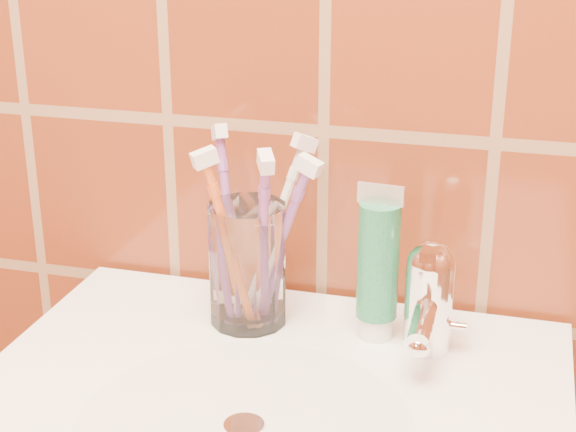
% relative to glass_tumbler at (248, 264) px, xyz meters
% --- Properties ---
extents(glass_tumbler, '(0.11, 0.11, 0.13)m').
position_rel_glass_tumbler_xyz_m(glass_tumbler, '(0.00, 0.00, 0.00)').
color(glass_tumbler, white).
rests_on(glass_tumbler, pedestal_sink).
extents(toothpaste_tube, '(0.05, 0.04, 0.17)m').
position_rel_glass_tumbler_xyz_m(toothpaste_tube, '(0.14, 0.00, 0.01)').
color(toothpaste_tube, white).
rests_on(toothpaste_tube, pedestal_sink).
extents(faucet, '(0.05, 0.11, 0.12)m').
position_rel_glass_tumbler_xyz_m(faucet, '(0.19, -0.01, -0.00)').
color(faucet, white).
rests_on(faucet, pedestal_sink).
extents(toothbrush_0, '(0.16, 0.16, 0.22)m').
position_rel_glass_tumbler_xyz_m(toothbrush_0, '(0.02, 0.03, 0.03)').
color(toothbrush_0, silver).
rests_on(toothbrush_0, glass_tumbler).
extents(toothbrush_1, '(0.12, 0.11, 0.22)m').
position_rel_glass_tumbler_xyz_m(toothbrush_1, '(-0.01, -0.02, 0.03)').
color(toothbrush_1, '#D85E26').
rests_on(toothbrush_1, glass_tumbler).
extents(toothbrush_2, '(0.14, 0.17, 0.22)m').
position_rel_glass_tumbler_xyz_m(toothbrush_2, '(-0.03, 0.03, 0.03)').
color(toothbrush_2, '#804391').
rests_on(toothbrush_2, glass_tumbler).
extents(toothbrush_3, '(0.10, 0.13, 0.22)m').
position_rel_glass_tumbler_xyz_m(toothbrush_3, '(0.02, -0.02, 0.03)').
color(toothbrush_3, '#8F489B').
rests_on(toothbrush_3, glass_tumbler).
extents(toothbrush_4, '(0.13, 0.11, 0.20)m').
position_rel_glass_tumbler_xyz_m(toothbrush_4, '(0.03, 0.00, 0.03)').
color(toothbrush_4, '#814A9F').
rests_on(toothbrush_4, glass_tumbler).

